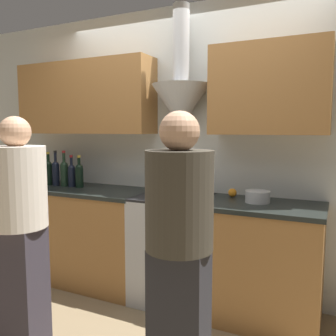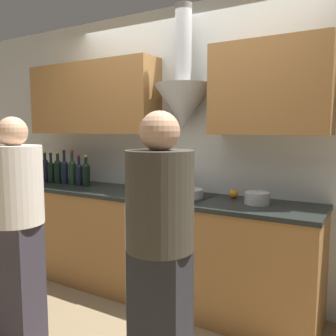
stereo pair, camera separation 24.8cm
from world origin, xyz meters
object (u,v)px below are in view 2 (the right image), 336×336
(wine_bottle_4, at_px, (65,171))
(wine_bottle_7, at_px, (86,173))
(saucepan, at_px, (257,198))
(person_foreground_right, at_px, (160,251))
(mixing_bowl, at_px, (188,193))
(stove_range, at_px, (174,248))
(wine_bottle_0, at_px, (39,170))
(orange_fruit, at_px, (234,194))
(wine_bottle_3, at_px, (58,170))
(wine_bottle_1, at_px, (45,169))
(stock_pot, at_px, (164,186))
(wine_bottle_6, at_px, (79,173))
(wine_bottle_5, at_px, (72,171))
(wine_bottle_2, at_px, (51,171))
(person_foreground_left, at_px, (17,224))

(wine_bottle_4, bearing_deg, wine_bottle_7, 1.65)
(saucepan, height_order, person_foreground_right, person_foreground_right)
(mixing_bowl, bearing_deg, saucepan, 3.05)
(stove_range, distance_m, person_foreground_right, 1.31)
(saucepan, bearing_deg, wine_bottle_0, -179.03)
(orange_fruit, bearing_deg, wine_bottle_4, -174.67)
(wine_bottle_3, height_order, wine_bottle_7, wine_bottle_3)
(wine_bottle_0, bearing_deg, saucepan, 0.97)
(wine_bottle_1, height_order, stock_pot, wine_bottle_1)
(wine_bottle_4, height_order, mixing_bowl, wine_bottle_4)
(wine_bottle_6, bearing_deg, stock_pot, 2.59)
(wine_bottle_5, relative_size, person_foreground_right, 0.23)
(stock_pot, distance_m, orange_fruit, 0.62)
(mixing_bowl, xyz_separation_m, person_foreground_right, (0.42, -1.12, -0.09))
(wine_bottle_5, xyz_separation_m, person_foreground_right, (1.76, -1.13, -0.20))
(wine_bottle_2, distance_m, wine_bottle_7, 0.49)
(wine_bottle_5, bearing_deg, person_foreground_right, -32.56)
(wine_bottle_3, height_order, saucepan, wine_bottle_3)
(wine_bottle_2, xyz_separation_m, person_foreground_left, (0.93, -1.11, -0.19))
(wine_bottle_2, relative_size, mixing_bowl, 1.30)
(wine_bottle_1, bearing_deg, saucepan, 0.64)
(person_foreground_right, bearing_deg, wine_bottle_1, 152.61)
(wine_bottle_4, distance_m, wine_bottle_6, 0.20)
(orange_fruit, bearing_deg, mixing_bowl, -153.40)
(wine_bottle_5, xyz_separation_m, stock_pot, (1.08, 0.04, -0.07))
(wine_bottle_5, distance_m, saucepan, 1.92)
(wine_bottle_5, relative_size, wine_bottle_7, 1.13)
(wine_bottle_6, xyz_separation_m, saucepan, (1.83, 0.02, -0.08))
(wine_bottle_3, bearing_deg, person_foreground_right, -29.60)
(wine_bottle_6, distance_m, mixing_bowl, 1.26)
(stock_pot, height_order, person_foreground_left, person_foreground_left)
(wine_bottle_5, bearing_deg, wine_bottle_3, -176.65)
(wine_bottle_4, height_order, person_foreground_right, person_foreground_right)
(orange_fruit, distance_m, saucepan, 0.28)
(wine_bottle_2, distance_m, person_foreground_left, 1.46)
(stock_pot, bearing_deg, wine_bottle_4, -177.56)
(wine_bottle_0, height_order, wine_bottle_6, wine_bottle_0)
(orange_fruit, bearing_deg, wine_bottle_0, -175.31)
(stove_range, bearing_deg, wine_bottle_0, -179.78)
(mixing_bowl, relative_size, person_foreground_right, 0.16)
(wine_bottle_7, bearing_deg, saucepan, 0.68)
(wine_bottle_6, relative_size, stock_pot, 1.18)
(mixing_bowl, bearing_deg, person_foreground_left, -122.64)
(wine_bottle_1, distance_m, saucepan, 2.32)
(wine_bottle_3, relative_size, person_foreground_left, 0.22)
(wine_bottle_2, height_order, wine_bottle_6, wine_bottle_2)
(wine_bottle_2, xyz_separation_m, wine_bottle_5, (0.30, 0.01, 0.01))
(wine_bottle_1, bearing_deg, wine_bottle_2, -5.97)
(wine_bottle_5, height_order, wine_bottle_6, wine_bottle_5)
(wine_bottle_4, bearing_deg, wine_bottle_0, -178.25)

